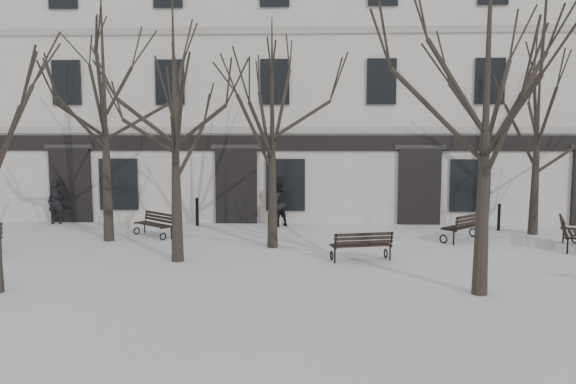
# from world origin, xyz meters

# --- Properties ---
(ground) EXTENTS (100.00, 100.00, 0.00)m
(ground) POSITION_xyz_m (0.00, 0.00, 0.00)
(ground) COLOR silver
(ground) RESTS_ON ground
(building) EXTENTS (40.40, 10.20, 11.40)m
(building) POSITION_xyz_m (0.00, 12.96, 5.52)
(building) COLOR beige
(building) RESTS_ON ground
(tree_1) EXTENTS (5.16, 5.16, 7.37)m
(tree_1) POSITION_xyz_m (-4.27, 1.49, 4.61)
(tree_1) COLOR black
(tree_1) RESTS_ON ground
(tree_2) EXTENTS (5.90, 5.90, 8.42)m
(tree_2) POSITION_xyz_m (3.08, -1.36, 5.27)
(tree_2) COLOR black
(tree_2) RESTS_ON ground
(tree_4) EXTENTS (6.06, 6.06, 8.65)m
(tree_4) POSITION_xyz_m (-7.19, 4.24, 5.41)
(tree_4) COLOR black
(tree_4) RESTS_ON ground
(tree_5) EXTENTS (4.82, 4.82, 6.89)m
(tree_5) POSITION_xyz_m (-1.79, 3.45, 4.31)
(tree_5) COLOR black
(tree_5) RESTS_ON ground
(tree_6) EXTENTS (4.85, 4.85, 6.93)m
(tree_6) POSITION_xyz_m (7.06, 6.00, 4.33)
(tree_6) COLOR black
(tree_6) RESTS_ON ground
(bench_1) EXTENTS (1.74, 0.96, 0.84)m
(bench_1) POSITION_xyz_m (0.78, 1.71, 0.45)
(bench_1) COLOR black
(bench_1) RESTS_ON ground
(bench_3) EXTENTS (1.59, 1.46, 0.82)m
(bench_3) POSITION_xyz_m (-5.90, 5.05, 0.44)
(bench_3) COLOR black
(bench_3) RESTS_ON ground
(bench_4) EXTENTS (1.76, 1.72, 0.93)m
(bench_4) POSITION_xyz_m (4.40, 4.67, 0.50)
(bench_4) COLOR black
(bench_4) RESTS_ON ground
(bench_5) EXTENTS (1.27, 1.97, 0.94)m
(bench_5) POSITION_xyz_m (7.25, 3.64, 0.51)
(bench_5) COLOR black
(bench_5) RESTS_ON ground
(bollard_a) EXTENTS (0.14, 0.14, 1.08)m
(bollard_a) POSITION_xyz_m (-4.90, 7.26, 0.58)
(bollard_a) COLOR black
(bollard_a) RESTS_ON ground
(bollard_b) EXTENTS (0.13, 0.13, 0.98)m
(bollard_b) POSITION_xyz_m (6.12, 6.69, 0.52)
(bollard_b) COLOR black
(bollard_b) RESTS_ON ground
(pedestrian_a) EXTENTS (0.65, 0.44, 1.72)m
(pedestrian_a) POSITION_xyz_m (-10.39, 7.44, 0.00)
(pedestrian_a) COLOR black
(pedestrian_a) RESTS_ON ground
(pedestrian_b) EXTENTS (1.09, 1.08, 1.78)m
(pedestrian_b) POSITION_xyz_m (-1.90, 7.22, 0.00)
(pedestrian_b) COLOR black
(pedestrian_b) RESTS_ON ground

